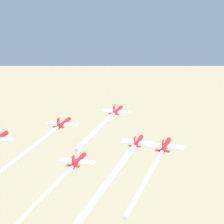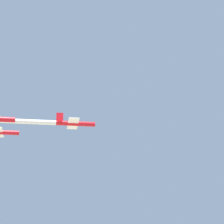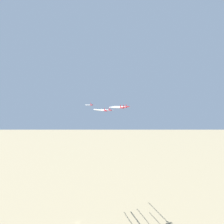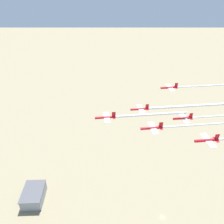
# 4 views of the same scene
# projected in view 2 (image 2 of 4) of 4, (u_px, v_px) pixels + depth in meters

# --- Properties ---
(jet_0) EXTENTS (8.77, 9.27, 3.10)m
(jet_0) POSITION_uv_depth(u_px,v_px,m) (74.00, 123.00, 125.26)
(jet_0) COLOR red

